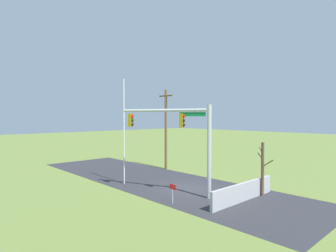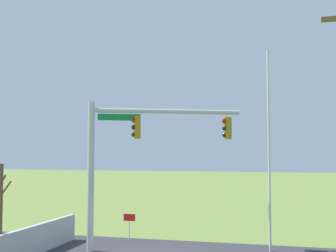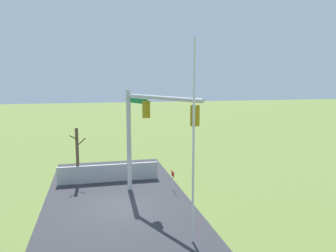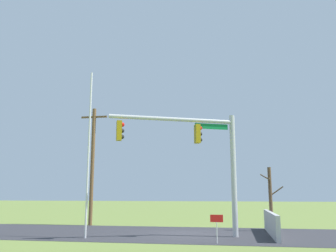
{
  "view_description": "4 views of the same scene",
  "coord_description": "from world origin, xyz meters",
  "px_view_note": "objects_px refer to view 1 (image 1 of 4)",
  "views": [
    {
      "loc": [
        14.35,
        -15.36,
        5.39
      ],
      "look_at": [
        0.21,
        -2.24,
        4.75
      ],
      "focal_mm": 30.14,
      "sensor_mm": 36.0,
      "label": 1
    },
    {
      "loc": [
        -5.03,
        16.15,
        4.04
      ],
      "look_at": [
        -0.08,
        -2.86,
        5.24
      ],
      "focal_mm": 47.38,
      "sensor_mm": 36.0,
      "label": 2
    },
    {
      "loc": [
        -16.73,
        1.23,
        6.78
      ],
      "look_at": [
        -0.69,
        -2.53,
        4.4
      ],
      "focal_mm": 34.8,
      "sensor_mm": 36.0,
      "label": 3
    },
    {
      "loc": [
        2.71,
        -19.91,
        2.15
      ],
      "look_at": [
        -0.3,
        -3.12,
        5.32
      ],
      "focal_mm": 38.76,
      "sensor_mm": 36.0,
      "label": 4
    }
  ],
  "objects_px": {
    "bare_tree": "(263,168)",
    "open_sign": "(173,189)",
    "flagpole": "(124,132)",
    "utility_pole": "(166,128)",
    "signal_mast": "(184,132)"
  },
  "relations": [
    {
      "from": "bare_tree",
      "to": "open_sign",
      "type": "xyz_separation_m",
      "value": [
        -2.87,
        -5.7,
        -0.98
      ]
    },
    {
      "from": "flagpole",
      "to": "bare_tree",
      "type": "xyz_separation_m",
      "value": [
        9.25,
        4.96,
        -2.3
      ]
    },
    {
      "from": "utility_pole",
      "to": "open_sign",
      "type": "bearing_deg",
      "value": -40.38
    },
    {
      "from": "flagpole",
      "to": "utility_pole",
      "type": "height_order",
      "value": "flagpole"
    },
    {
      "from": "bare_tree",
      "to": "flagpole",
      "type": "bearing_deg",
      "value": -151.79
    },
    {
      "from": "flagpole",
      "to": "utility_pole",
      "type": "xyz_separation_m",
      "value": [
        -2.53,
        6.84,
        0.03
      ]
    },
    {
      "from": "utility_pole",
      "to": "bare_tree",
      "type": "xyz_separation_m",
      "value": [
        11.78,
        -1.88,
        -2.33
      ]
    },
    {
      "from": "flagpole",
      "to": "signal_mast",
      "type": "bearing_deg",
      "value": 11.06
    },
    {
      "from": "signal_mast",
      "to": "flagpole",
      "type": "height_order",
      "value": "flagpole"
    },
    {
      "from": "signal_mast",
      "to": "flagpole",
      "type": "distance_m",
      "value": 5.68
    },
    {
      "from": "flagpole",
      "to": "open_sign",
      "type": "bearing_deg",
      "value": -6.58
    },
    {
      "from": "signal_mast",
      "to": "utility_pole",
      "type": "relative_size",
      "value": 0.76
    },
    {
      "from": "flagpole",
      "to": "utility_pole",
      "type": "bearing_deg",
      "value": 110.31
    },
    {
      "from": "utility_pole",
      "to": "open_sign",
      "type": "distance_m",
      "value": 12.15
    },
    {
      "from": "signal_mast",
      "to": "bare_tree",
      "type": "xyz_separation_m",
      "value": [
        3.68,
        3.87,
        -2.43
      ]
    }
  ]
}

